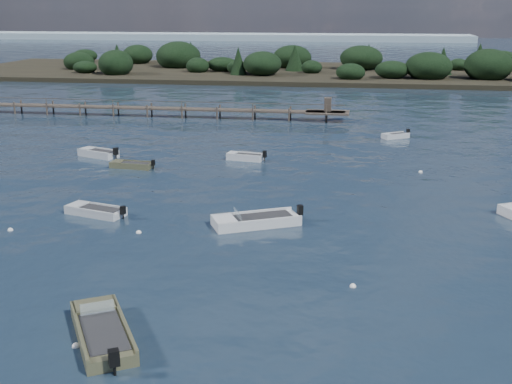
% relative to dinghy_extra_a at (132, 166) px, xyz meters
% --- Properties ---
extents(ground, '(400.00, 400.00, 0.00)m').
position_rel_dinghy_extra_a_xyz_m(ground, '(10.97, 37.00, -0.13)').
color(ground, '#142130').
rests_on(ground, ground).
extents(dinghy_extra_a, '(3.83, 1.61, 0.98)m').
position_rel_dinghy_extra_a_xyz_m(dinghy_extra_a, '(0.00, 0.00, 0.00)').
color(dinghy_extra_a, '#626141').
rests_on(dinghy_extra_a, ground).
extents(tender_far_white, '(3.55, 1.72, 1.19)m').
position_rel_dinghy_extra_a_xyz_m(tender_far_white, '(8.84, 4.14, 0.03)').
color(tender_far_white, silver).
rests_on(tender_far_white, ground).
extents(dinghy_mid_grey, '(4.30, 2.49, 1.07)m').
position_rel_dinghy_extra_a_xyz_m(dinghy_mid_grey, '(1.90, -12.29, 0.01)').
color(dinghy_mid_grey, '#B6BBBE').
rests_on(dinghy_mid_grey, ground).
extents(tender_far_grey_b, '(2.97, 2.41, 1.06)m').
position_rel_dinghy_extra_a_xyz_m(tender_far_grey_b, '(22.25, 15.92, 0.02)').
color(tender_far_grey_b, '#B6BBBE').
rests_on(tender_far_grey_b, ground).
extents(dinghy_near_olive, '(4.29, 5.45, 1.37)m').
position_rel_dinghy_extra_a_xyz_m(dinghy_near_olive, '(8.41, -27.45, 0.04)').
color(dinghy_near_olive, '#626141').
rests_on(dinghy_near_olive, ground).
extents(tender_far_grey, '(4.10, 2.69, 1.31)m').
position_rel_dinghy_extra_a_xyz_m(tender_far_grey, '(-4.27, 3.42, 0.05)').
color(tender_far_grey, '#B6BBBE').
rests_on(tender_far_grey, ground).
extents(dinghy_mid_white_a, '(5.58, 4.08, 1.32)m').
position_rel_dinghy_extra_a_xyz_m(dinghy_mid_white_a, '(12.37, -12.75, 0.04)').
color(dinghy_mid_white_a, silver).
rests_on(dinghy_mid_white_a, ground).
extents(buoy_a, '(0.32, 0.32, 0.32)m').
position_rel_dinghy_extra_a_xyz_m(buoy_a, '(7.61, -28.21, -0.13)').
color(buoy_a, white).
rests_on(buoy_a, ground).
extents(buoy_b, '(0.32, 0.32, 0.32)m').
position_rel_dinghy_extra_a_xyz_m(buoy_b, '(18.32, -20.90, -0.13)').
color(buoy_b, white).
rests_on(buoy_b, ground).
extents(buoy_c, '(0.32, 0.32, 0.32)m').
position_rel_dinghy_extra_a_xyz_m(buoy_c, '(-1.95, -15.95, -0.13)').
color(buoy_c, white).
rests_on(buoy_c, ground).
extents(buoy_e, '(0.32, 0.32, 0.32)m').
position_rel_dinghy_extra_a_xyz_m(buoy_e, '(7.70, 5.57, -0.13)').
color(buoy_e, white).
rests_on(buoy_e, ground).
extents(buoy_extra_a, '(0.32, 0.32, 0.32)m').
position_rel_dinghy_extra_a_xyz_m(buoy_extra_a, '(23.52, 2.06, -0.13)').
color(buoy_extra_a, white).
rests_on(buoy_extra_a, ground).
extents(buoy_extra_b, '(0.32, 0.32, 0.32)m').
position_rel_dinghy_extra_a_xyz_m(buoy_extra_b, '(5.76, -15.21, -0.13)').
color(buoy_extra_b, white).
rests_on(buoy_extra_b, ground).
extents(jetty, '(64.50, 3.20, 3.40)m').
position_rel_dinghy_extra_a_xyz_m(jetty, '(-10.77, 24.99, 0.85)').
color(jetty, '#493E35').
rests_on(jetty, ground).
extents(far_headland, '(190.00, 40.00, 5.80)m').
position_rel_dinghy_extra_a_xyz_m(far_headland, '(35.97, 77.00, 1.83)').
color(far_headland, black).
rests_on(far_headland, ground).
extents(distant_haze, '(280.00, 20.00, 2.40)m').
position_rel_dinghy_extra_a_xyz_m(distant_haze, '(-79.03, 207.00, -0.13)').
color(distant_haze, '#99B1BE').
rests_on(distant_haze, ground).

